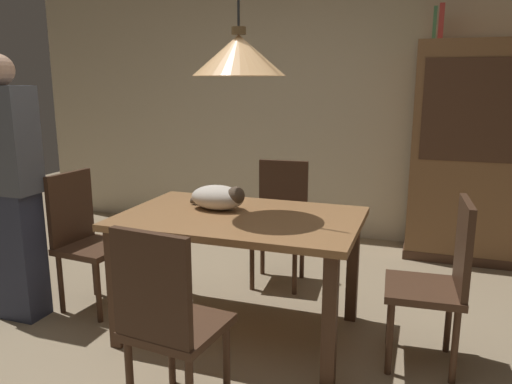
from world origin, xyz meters
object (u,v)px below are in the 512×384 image
dining_table (240,232)px  chair_right_side (440,277)px  chair_near_front (167,317)px  hutch_bookcase (479,158)px  chair_far_back (280,217)px  book_green_slim (435,24)px  person_standing (11,190)px  cat_sleeping (219,197)px  chair_left_side (84,235)px  book_red_tall (441,23)px  pendant_lamp (239,55)px

dining_table → chair_right_side: bearing=0.3°
chair_near_front → hutch_bookcase: (1.45, 2.76, 0.38)m
hutch_bookcase → chair_right_side: bearing=-99.4°
chair_near_front → chair_right_side: bearing=37.8°
chair_far_back → book_green_slim: book_green_slim is taller
dining_table → hutch_bookcase: bearing=52.6°
chair_near_front → hutch_bookcase: bearing=62.3°
hutch_bookcase → book_green_slim: book_green_slim is taller
dining_table → book_green_slim: size_ratio=5.38×
hutch_bookcase → book_green_slim: 1.17m
book_green_slim → person_standing: size_ratio=0.15×
chair_right_side → person_standing: person_standing is taller
chair_far_back → person_standing: person_standing is taller
cat_sleeping → dining_table: bearing=-26.5°
dining_table → chair_left_side: bearing=179.6°
dining_table → hutch_bookcase: size_ratio=0.76×
cat_sleeping → hutch_bookcase: hutch_bookcase is taller
chair_right_side → hutch_bookcase: size_ratio=0.50×
chair_far_back → cat_sleeping: bearing=-101.5°
cat_sleeping → person_standing: (-1.28, -0.34, 0.02)m
book_green_slim → book_red_tall: (0.05, 0.00, 0.01)m
dining_table → cat_sleeping: bearing=153.5°
hutch_bookcase → book_red_tall: 1.17m
chair_near_front → chair_far_back: bearing=89.9°
chair_right_side → pendant_lamp: bearing=-179.7°
dining_table → chair_near_front: bearing=-90.6°
person_standing → hutch_bookcase: bearing=36.6°
dining_table → cat_sleeping: (-0.17, 0.08, 0.18)m
cat_sleeping → pendant_lamp: size_ratio=0.30×
chair_left_side → cat_sleeping: size_ratio=2.38×
chair_left_side → hutch_bookcase: size_ratio=0.50×
chair_far_back → book_green_slim: bearing=44.9°
pendant_lamp → cat_sleeping: bearing=153.5°
person_standing → book_green_slim: bearing=41.2°
chair_near_front → cat_sleeping: size_ratio=2.38×
chair_left_side → book_green_slim: book_green_slim is taller
dining_table → cat_sleeping: size_ratio=3.58×
dining_table → chair_near_front: 0.89m
cat_sleeping → book_red_tall: size_ratio=1.40×
dining_table → person_standing: (-1.44, -0.26, 0.20)m
chair_right_side → book_green_slim: 2.39m
chair_near_front → cat_sleeping: chair_near_front is taller
person_standing → chair_far_back: bearing=38.3°
pendant_lamp → book_green_slim: (1.00, 1.89, 0.32)m
chair_far_back → person_standing: 1.86m
book_red_tall → person_standing: (-2.50, -2.14, -1.14)m
chair_left_side → chair_right_side: size_ratio=1.00×
chair_left_side → book_red_tall: (2.18, 1.88, 1.48)m
chair_near_front → chair_left_side: same height
chair_left_side → chair_far_back: 1.42m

